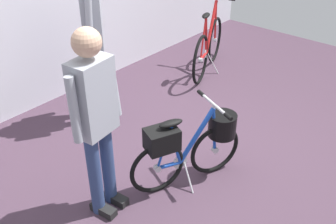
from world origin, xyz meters
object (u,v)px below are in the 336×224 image
at_px(folding_bike_foreground, 192,143).
at_px(visitor_browsing, 95,116).
at_px(visitor_near_wall, 93,33).
at_px(display_bike_left, 208,47).

distance_m(folding_bike_foreground, visitor_browsing, 0.98).
xyz_separation_m(visitor_near_wall, visitor_browsing, (-0.96, -1.16, -0.10)).
relative_size(folding_bike_foreground, visitor_near_wall, 0.59).
bearing_deg(visitor_browsing, folding_bike_foreground, -25.46).
distance_m(visitor_near_wall, visitor_browsing, 1.51).
height_order(display_bike_left, visitor_near_wall, visitor_near_wall).
xyz_separation_m(folding_bike_foreground, visitor_near_wall, (0.20, 1.52, 0.61)).
height_order(folding_bike_foreground, visitor_near_wall, visitor_near_wall).
xyz_separation_m(display_bike_left, visitor_browsing, (-2.78, -0.91, 0.55)).
distance_m(display_bike_left, visitor_near_wall, 1.95).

